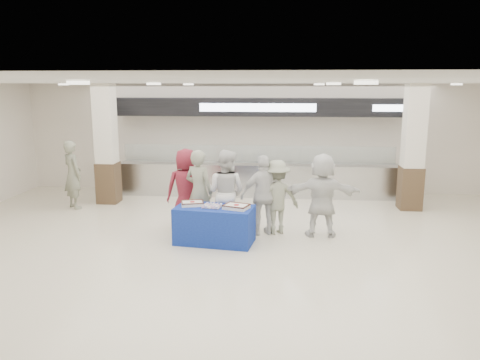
# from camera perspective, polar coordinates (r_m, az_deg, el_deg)

# --- Properties ---
(ground) EXTENTS (14.00, 14.00, 0.00)m
(ground) POSITION_cam_1_polar(r_m,az_deg,el_deg) (8.52, 0.25, -10.19)
(ground) COLOR beige
(ground) RESTS_ON ground
(serving_line) EXTENTS (8.70, 0.85, 2.80)m
(serving_line) POSITION_cam_1_polar(r_m,az_deg,el_deg) (13.45, 2.17, 2.95)
(serving_line) COLOR #B8B9BF
(serving_line) RESTS_ON ground
(column_left) EXTENTS (0.55, 0.55, 3.20)m
(column_left) POSITION_cam_1_polar(r_m,az_deg,el_deg) (13.06, -15.96, 3.91)
(column_left) COLOR #3D2C1B
(column_left) RESTS_ON ground
(column_right) EXTENTS (0.55, 0.55, 3.20)m
(column_right) POSITION_cam_1_polar(r_m,az_deg,el_deg) (12.65, 20.33, 3.41)
(column_right) COLOR #3D2C1B
(column_right) RESTS_ON ground
(display_table) EXTENTS (1.64, 0.99, 0.75)m
(display_table) POSITION_cam_1_polar(r_m,az_deg,el_deg) (9.51, -3.12, -5.49)
(display_table) COLOR navy
(display_table) RESTS_ON ground
(sheet_cake_left) EXTENTS (0.51, 0.44, 0.09)m
(sheet_cake_left) POSITION_cam_1_polar(r_m,az_deg,el_deg) (9.56, -5.83, -2.81)
(sheet_cake_left) COLOR white
(sheet_cake_left) RESTS_ON display_table
(sheet_cake_right) EXTENTS (0.56, 0.50, 0.10)m
(sheet_cake_right) POSITION_cam_1_polar(r_m,az_deg,el_deg) (9.25, -0.44, -3.22)
(sheet_cake_right) COLOR white
(sheet_cake_right) RESTS_ON display_table
(cupcake_tray) EXTENTS (0.40, 0.33, 0.06)m
(cupcake_tray) POSITION_cam_1_polar(r_m,az_deg,el_deg) (9.37, -3.44, -3.18)
(cupcake_tray) COLOR #A6A6AA
(cupcake_tray) RESTS_ON display_table
(civilian_maroon) EXTENTS (0.99, 0.76, 1.79)m
(civilian_maroon) POSITION_cam_1_polar(r_m,az_deg,el_deg) (10.47, -6.58, -1.02)
(civilian_maroon) COLOR maroon
(civilian_maroon) RESTS_ON ground
(soldier_a) EXTENTS (0.78, 0.67, 1.81)m
(soldier_a) POSITION_cam_1_polar(r_m,az_deg,el_deg) (10.09, -5.01, -1.40)
(soldier_a) COLOR slate
(soldier_a) RESTS_ON ground
(chef_tall) EXTENTS (1.07, 0.96, 1.82)m
(chef_tall) POSITION_cam_1_polar(r_m,az_deg,el_deg) (9.96, -1.73, -1.50)
(chef_tall) COLOR silver
(chef_tall) RESTS_ON ground
(chef_short) EXTENTS (1.09, 0.72, 1.72)m
(chef_short) POSITION_cam_1_polar(r_m,az_deg,el_deg) (9.92, 2.94, -1.87)
(chef_short) COLOR silver
(chef_short) RESTS_ON ground
(soldier_b) EXTENTS (1.17, 0.92, 1.60)m
(soldier_b) POSITION_cam_1_polar(r_m,az_deg,el_deg) (10.04, 4.46, -2.08)
(soldier_b) COLOR slate
(soldier_b) RESTS_ON ground
(civilian_white) EXTENTS (1.66, 0.54, 1.78)m
(civilian_white) POSITION_cam_1_polar(r_m,az_deg,el_deg) (9.94, 9.96, -1.82)
(civilian_white) COLOR white
(civilian_white) RESTS_ON ground
(soldier_bg) EXTENTS (0.77, 0.74, 1.77)m
(soldier_bg) POSITION_cam_1_polar(r_m,az_deg,el_deg) (12.81, -19.71, 0.62)
(soldier_bg) COLOR slate
(soldier_bg) RESTS_ON ground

